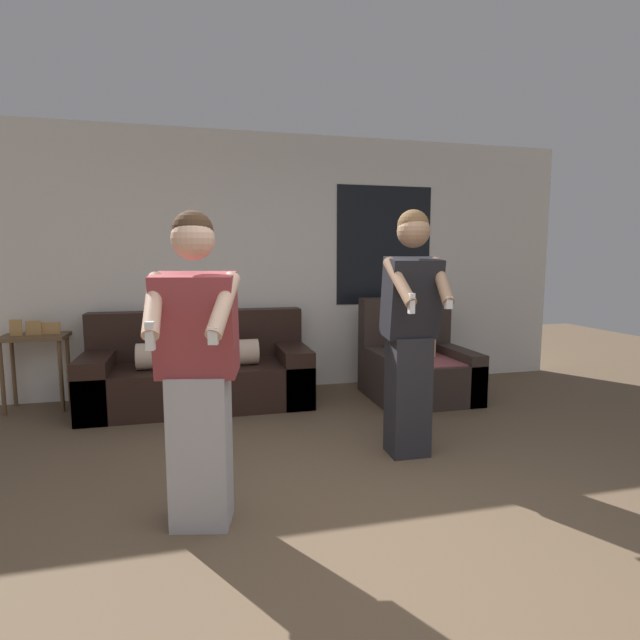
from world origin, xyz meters
name	(u,v)px	position (x,y,z in m)	size (l,w,h in m)	color
ground_plane	(370,570)	(0.00, 0.00, 0.00)	(14.00, 14.00, 0.00)	brown
wall_back	(268,264)	(0.02, 3.32, 1.35)	(6.89, 0.07, 2.70)	silver
couch	(199,373)	(-0.72, 2.86, 0.31)	(2.09, 0.86, 0.89)	black
armchair	(416,367)	(1.43, 2.59, 0.31)	(0.98, 0.94, 1.00)	#332823
side_table	(35,347)	(-2.20, 3.07, 0.59)	(0.56, 0.37, 0.86)	brown
person_left	(198,370)	(-0.74, 0.60, 0.84)	(0.48, 0.54, 1.66)	#B2B2B7
person_right	(410,330)	(0.72, 1.21, 0.91)	(0.44, 0.48, 1.75)	#28282D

